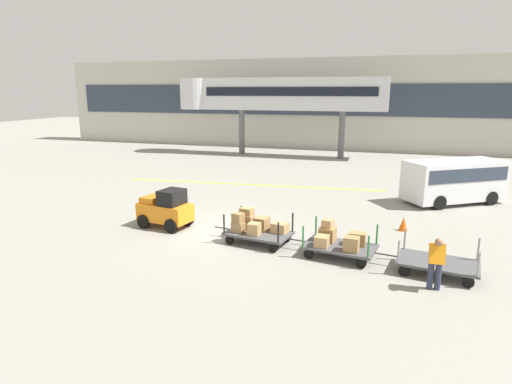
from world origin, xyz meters
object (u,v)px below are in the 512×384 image
Objects in this scene: shuttle_van at (454,178)px; baggage_handler at (436,261)px; baggage_tug at (166,209)px; baggage_cart_lead at (256,227)px; baggage_cart_tail at (437,263)px; safety_cone_near at (403,224)px; baggage_cart_middle at (339,242)px.

baggage_handler is at bearing -99.10° from shuttle_van.
baggage_tug is 4.04m from baggage_cart_lead.
baggage_cart_lead is at bearing 169.98° from baggage_cart_tail.
safety_cone_near is (5.16, 2.96, -0.28)m from baggage_cart_lead.
baggage_cart_lead is at bearing -8.27° from baggage_tug.
baggage_tug is 10.17m from baggage_cart_tail.
baggage_cart_tail is 0.61× the size of shuttle_van.
safety_cone_near is at bearing 97.60° from baggage_handler.
baggage_cart_tail is at bearing -99.20° from shuttle_van.
baggage_cart_middle is 0.61× the size of shuttle_van.
baggage_tug reaches higher than safety_cone_near.
baggage_handler is at bearing -98.27° from baggage_cart_tail.
baggage_tug is 0.73× the size of baggage_cart_tail.
safety_cone_near is (-0.70, 5.24, -0.59)m from baggage_handler.
baggage_tug is 9.47m from safety_cone_near.
shuttle_van reaches higher than baggage_cart_tail.
baggage_tug is 13.84m from shuttle_van.
baggage_tug reaches higher than baggage_handler.
baggage_tug is at bearing 170.68° from baggage_cart_tail.
baggage_handler is 10.64m from shuttle_van.
shuttle_van reaches higher than baggage_cart_middle.
baggage_cart_middle is 9.90m from shuttle_van.
shuttle_van is (1.68, 10.50, 0.37)m from baggage_handler.
baggage_cart_lead is 1.00× the size of baggage_cart_middle.
baggage_cart_middle is 5.60× the size of safety_cone_near.
safety_cone_near is (-0.87, 4.03, -0.07)m from baggage_cart_tail.
shuttle_van reaches higher than baggage_cart_lead.
shuttle_van is (7.54, 8.23, 0.68)m from baggage_cart_lead.
baggage_cart_lead is at bearing 169.60° from baggage_cart_middle.
baggage_tug is at bearing 170.81° from baggage_cart_middle.
baggage_cart_tail reaches higher than safety_cone_near.
baggage_cart_lead is 6.13m from baggage_cart_tail.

